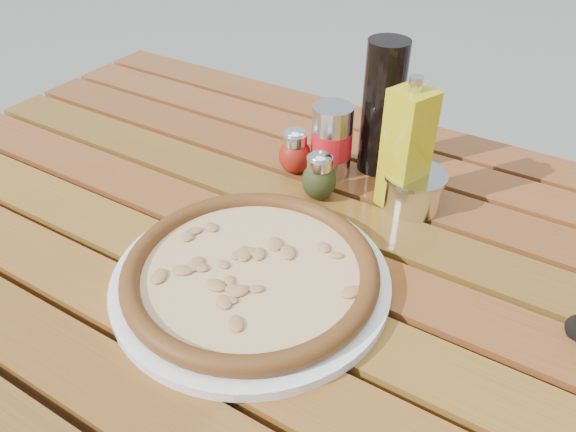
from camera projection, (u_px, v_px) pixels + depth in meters
The scene contains 9 objects.
table at pixel (281, 279), 0.85m from camera, with size 1.40×0.90×0.75m.
plate at pixel (251, 280), 0.73m from camera, with size 0.36×0.36×0.01m, color white.
pizza at pixel (251, 271), 0.72m from camera, with size 0.41×0.41×0.03m.
pepper_shaker at pixel (295, 152), 0.93m from camera, with size 0.07×0.07×0.08m.
oregano_shaker at pixel (319, 176), 0.87m from camera, with size 0.07×0.07×0.08m.
dark_bottle at pixel (382, 108), 0.89m from camera, with size 0.07×0.07×0.22m, color black.
soda_can at pixel (332, 141), 0.91m from camera, with size 0.07×0.07×0.12m.
olive_oil_cruet at pixel (406, 151), 0.81m from camera, with size 0.07×0.07×0.21m.
parmesan_tin at pixel (413, 189), 0.85m from camera, with size 0.10×0.10×0.07m.
Camera 1 is at (0.33, -0.52, 1.26)m, focal length 35.00 mm.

